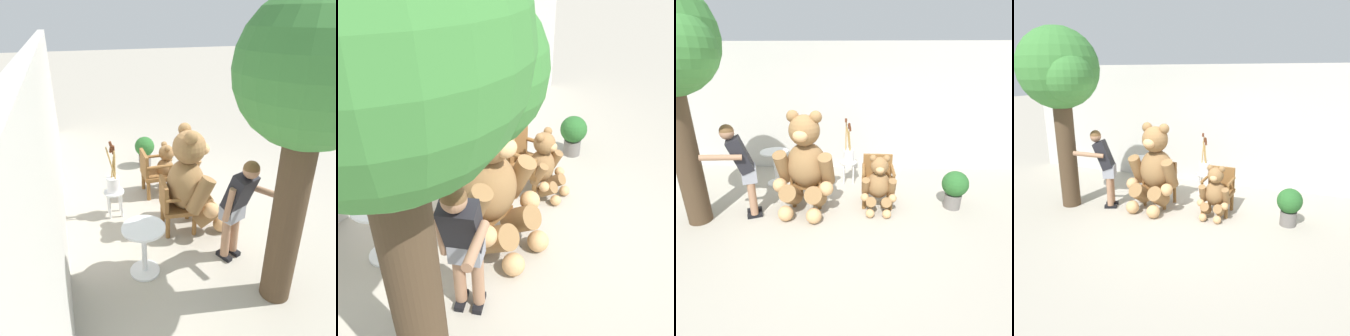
{
  "view_description": "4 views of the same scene",
  "coord_description": "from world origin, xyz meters",
  "views": [
    {
      "loc": [
        -4.76,
        2.13,
        3.14
      ],
      "look_at": [
        0.03,
        0.55,
        0.77
      ],
      "focal_mm": 35.0,
      "sensor_mm": 36.0,
      "label": 1
    },
    {
      "loc": [
        -3.43,
        -1.46,
        3.09
      ],
      "look_at": [
        -0.33,
        0.42,
        0.9
      ],
      "focal_mm": 40.0,
      "sensor_mm": 36.0,
      "label": 2
    },
    {
      "loc": [
        0.16,
        -3.62,
        2.4
      ],
      "look_at": [
        0.02,
        0.39,
        0.77
      ],
      "focal_mm": 28.0,
      "sensor_mm": 36.0,
      "label": 3
    },
    {
      "loc": [
        2.03,
        -5.15,
        2.6
      ],
      "look_at": [
        0.01,
        0.23,
        0.93
      ],
      "focal_mm": 35.0,
      "sensor_mm": 36.0,
      "label": 4
    }
  ],
  "objects": [
    {
      "name": "ground_plane",
      "position": [
        0.0,
        0.0,
        0.0
      ],
      "size": [
        60.0,
        60.0,
        0.0
      ],
      "primitive_type": "plane",
      "color": "#A8A091"
    },
    {
      "name": "back_wall",
      "position": [
        0.0,
        2.4,
        1.4
      ],
      "size": [
        10.0,
        0.16,
        2.8
      ],
      "primitive_type": "cube",
      "color": "beige",
      "rests_on": "ground"
    },
    {
      "name": "wooden_chair_left",
      "position": [
        -0.6,
        0.66,
        0.46
      ],
      "size": [
        0.62,
        0.59,
        0.86
      ],
      "color": "brown",
      "rests_on": "ground"
    },
    {
      "name": "wooden_chair_right",
      "position": [
        0.61,
        0.66,
        0.46
      ],
      "size": [
        0.58,
        0.54,
        0.86
      ],
      "color": "brown",
      "rests_on": "ground"
    },
    {
      "name": "teddy_bear_large",
      "position": [
        -0.62,
        0.39,
        0.83
      ],
      "size": [
        1.03,
        1.01,
        1.7
      ],
      "color": "olive",
      "rests_on": "ground"
    },
    {
      "name": "teddy_bear_small",
      "position": [
        0.61,
        0.36,
        0.49
      ],
      "size": [
        0.6,
        0.57,
        0.99
      ],
      "color": "olive",
      "rests_on": "ground"
    },
    {
      "name": "person_visitor",
      "position": [
        -1.56,
        0.11,
        0.92
      ],
      "size": [
        0.69,
        0.66,
        1.56
      ],
      "color": "black",
      "rests_on": "ground"
    },
    {
      "name": "white_stool",
      "position": [
        0.08,
        1.49,
        0.36
      ],
      "size": [
        0.34,
        0.34,
        0.46
      ],
      "color": "silver",
      "rests_on": "ground"
    },
    {
      "name": "brush_bucket",
      "position": [
        0.08,
        1.49,
        0.66
      ],
      "size": [
        0.22,
        0.22,
        0.91
      ],
      "color": "white",
      "rests_on": "white_stool"
    },
    {
      "name": "round_side_table",
      "position": [
        -1.43,
        1.36,
        0.45
      ],
      "size": [
        0.56,
        0.56,
        0.72
      ],
      "color": "silver",
      "rests_on": "ground"
    },
    {
      "name": "patio_tree",
      "position": [
        -2.23,
        -0.11,
        2.56
      ],
      "size": [
        1.56,
        1.48,
        3.43
      ],
      "color": "#473523",
      "rests_on": "ground"
    },
    {
      "name": "potted_plant",
      "position": [
        1.93,
        0.49,
        0.4
      ],
      "size": [
        0.44,
        0.44,
        0.68
      ],
      "color": "slate",
      "rests_on": "ground"
    }
  ]
}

